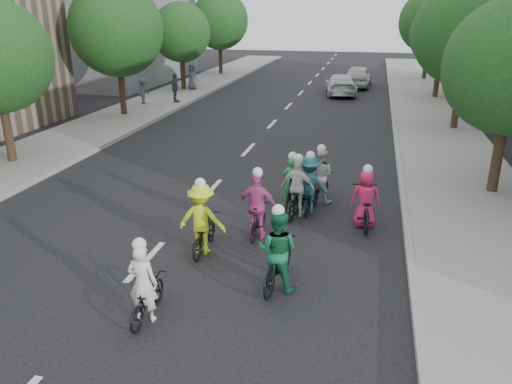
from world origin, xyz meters
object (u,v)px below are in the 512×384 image
(cyclist_1, at_px, (278,256))
(cyclist_4, at_px, (365,204))
(cyclist_3, at_px, (258,211))
(spectator_1, at_px, (175,88))
(cyclist_2, at_px, (202,225))
(follow_car_lead, at_px, (341,84))
(cyclist_7, at_px, (309,189))
(follow_car_trail, at_px, (358,76))
(spectator_0, at_px, (144,91))
(cyclist_6, at_px, (320,181))
(cyclist_5, at_px, (292,188))
(cyclist_8, at_px, (298,194))
(cyclist_0, at_px, (145,292))
(spectator_2, at_px, (192,77))

(cyclist_1, bearing_deg, cyclist_4, -107.75)
(cyclist_3, bearing_deg, spectator_1, -59.83)
(spectator_1, bearing_deg, cyclist_2, -161.43)
(cyclist_4, bearing_deg, follow_car_lead, -89.41)
(cyclist_1, bearing_deg, cyclist_7, -84.29)
(cyclist_1, xyz_separation_m, follow_car_trail, (0.48, 29.20, 0.06))
(cyclist_7, height_order, spectator_0, cyclist_7)
(cyclist_6, relative_size, follow_car_lead, 0.38)
(follow_car_trail, bearing_deg, cyclist_5, 90.16)
(cyclist_5, bearing_deg, spectator_1, -55.97)
(cyclist_8, relative_size, spectator_0, 1.37)
(cyclist_7, xyz_separation_m, spectator_1, (-10.12, 15.05, 0.30))
(cyclist_0, relative_size, cyclist_4, 0.86)
(cyclist_0, bearing_deg, cyclist_6, -111.86)
(cyclist_1, relative_size, spectator_0, 1.28)
(cyclist_2, relative_size, follow_car_lead, 0.40)
(cyclist_4, relative_size, follow_car_lead, 0.42)
(cyclist_5, relative_size, cyclist_8, 0.91)
(cyclist_0, xyz_separation_m, follow_car_lead, (1.72, 27.00, 0.14))
(cyclist_3, bearing_deg, cyclist_8, -111.86)
(cyclist_7, height_order, follow_car_trail, cyclist_7)
(cyclist_2, xyz_separation_m, follow_car_lead, (1.56, 24.14, -0.02))
(cyclist_4, bearing_deg, spectator_2, -64.15)
(cyclist_5, height_order, cyclist_7, cyclist_7)
(cyclist_4, relative_size, cyclist_7, 1.08)
(spectator_0, distance_m, spectator_1, 1.88)
(cyclist_8, xyz_separation_m, spectator_0, (-11.45, 14.36, 0.27))
(cyclist_7, relative_size, spectator_0, 1.24)
(follow_car_lead, bearing_deg, cyclist_8, 82.95)
(cyclist_3, relative_size, spectator_0, 1.28)
(spectator_2, bearing_deg, cyclist_5, -129.17)
(cyclist_1, xyz_separation_m, cyclist_4, (1.69, 3.66, -0.11))
(follow_car_trail, bearing_deg, cyclist_7, 91.37)
(follow_car_lead, height_order, spectator_2, spectator_2)
(cyclist_6, distance_m, follow_car_lead, 20.13)
(cyclist_0, relative_size, spectator_1, 0.99)
(cyclist_1, height_order, spectator_1, cyclist_1)
(spectator_2, bearing_deg, cyclist_3, -132.68)
(cyclist_0, xyz_separation_m, cyclist_4, (3.92, 5.34, 0.07))
(spectator_1, distance_m, spectator_2, 5.07)
(cyclist_5, bearing_deg, cyclist_6, -132.63)
(cyclist_6, bearing_deg, cyclist_0, 81.02)
(cyclist_7, bearing_deg, spectator_1, -57.42)
(cyclist_1, distance_m, follow_car_trail, 29.20)
(cyclist_4, bearing_deg, cyclist_8, -16.07)
(cyclist_2, xyz_separation_m, spectator_1, (-7.95, 18.14, 0.30))
(follow_car_lead, bearing_deg, spectator_1, 24.33)
(cyclist_3, relative_size, cyclist_6, 1.06)
(cyclist_7, relative_size, spectator_1, 1.06)
(cyclist_5, bearing_deg, cyclist_7, 162.35)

